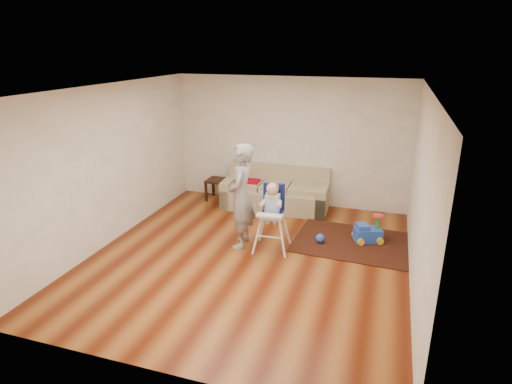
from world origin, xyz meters
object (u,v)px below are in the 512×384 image
(ride_on_toy, at_px, (368,228))
(adult, at_px, (241,196))
(side_table, at_px, (218,189))
(sofa, at_px, (275,189))
(high_chair, at_px, (272,218))
(toy_ball, at_px, (320,238))

(ride_on_toy, height_order, adult, adult)
(adult, bearing_deg, side_table, -154.59)
(sofa, height_order, ride_on_toy, sofa)
(ride_on_toy, xyz_separation_m, high_chair, (-1.54, -0.78, 0.31))
(toy_ball, xyz_separation_m, high_chair, (-0.75, -0.46, 0.48))
(sofa, distance_m, adult, 1.96)
(side_table, bearing_deg, high_chair, -47.95)
(sofa, bearing_deg, toy_ball, -52.22)
(sofa, relative_size, toy_ball, 13.82)
(toy_ball, bearing_deg, high_chair, -148.55)
(side_table, distance_m, adult, 2.50)
(toy_ball, height_order, adult, adult)
(sofa, xyz_separation_m, high_chair, (0.46, -1.89, 0.15))
(side_table, bearing_deg, ride_on_toy, -20.29)
(side_table, relative_size, ride_on_toy, 0.93)
(sofa, xyz_separation_m, ride_on_toy, (1.99, -1.11, -0.16))
(high_chair, relative_size, adult, 0.66)
(side_table, height_order, adult, adult)
(high_chair, bearing_deg, side_table, 127.15)
(ride_on_toy, height_order, toy_ball, ride_on_toy)
(ride_on_toy, xyz_separation_m, adult, (-2.07, -0.79, 0.63))
(sofa, bearing_deg, ride_on_toy, -31.48)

